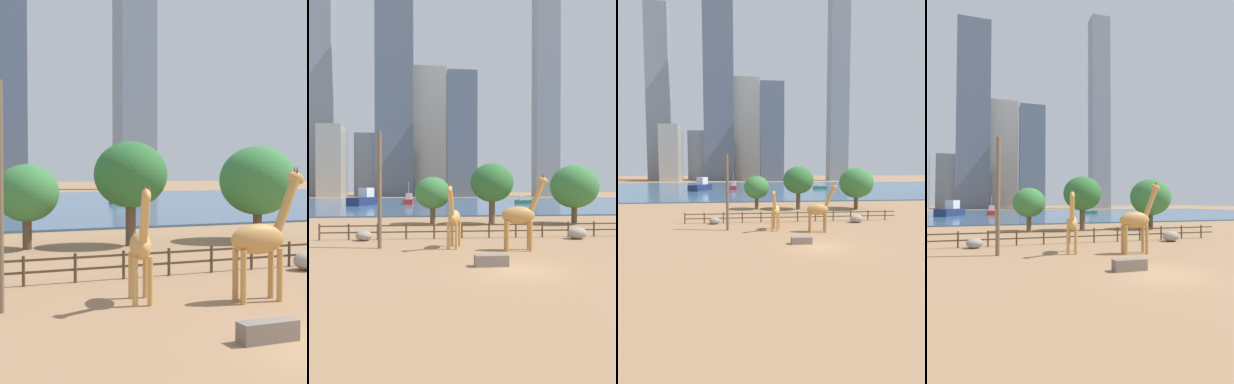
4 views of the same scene
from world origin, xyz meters
TOP-DOWN VIEW (x-y plane):
  - ground_plane at (0.00, 80.00)m, footprint 400.00×400.00m
  - harbor_water at (0.00, 77.00)m, footprint 180.00×86.00m
  - giraffe_tall at (1.54, 5.76)m, footprint 3.21×0.96m
  - giraffe_companion at (-2.79, 7.19)m, footprint 1.29×3.08m
  - utility_pole at (-7.83, 7.65)m, footprint 0.28×0.28m
  - boulder_near_fence at (7.52, 10.74)m, footprint 1.56×1.27m
  - boulder_by_pole at (-9.50, 11.49)m, footprint 1.26×1.04m
  - feeding_trough at (-1.27, 1.15)m, footprint 1.80×0.60m
  - enclosure_fence at (-0.25, 12.00)m, footprint 26.12×0.14m
  - tree_left_large at (-3.82, 24.03)m, footprint 4.03×4.03m
  - tree_center_broad at (2.84, 23.25)m, footprint 4.85×4.85m
  - tree_right_tall at (12.20, 22.57)m, footprint 5.42×5.42m
  - boat_ferry at (19.08, 69.78)m, footprint 4.19×1.52m
  - boat_sailboat at (-8.31, 70.53)m, footprint 2.27×5.80m
  - boat_tug at (-17.90, 66.25)m, footprint 6.32×9.33m
  - skyline_block_central at (-2.44, 165.09)m, footprint 16.92×8.95m
  - skyline_tower_glass at (-31.72, 162.04)m, footprint 9.34×11.87m
  - skyline_block_left at (11.25, 140.23)m, footprint 12.57×8.34m
  - skyline_block_right at (-17.62, 152.10)m, footprint 16.65×9.64m
  - skyline_block_wide at (49.63, 144.59)m, footprint 10.47×8.56m

SIDE VIEW (x-z plane):
  - ground_plane at x=0.00m, z-range 0.00..0.00m
  - harbor_water at x=0.00m, z-range 0.00..0.20m
  - feeding_trough at x=-1.27m, z-range 0.00..0.60m
  - boulder_by_pole at x=-9.50m, z-range 0.00..0.78m
  - boulder_near_fence at x=7.52m, z-range 0.00..0.95m
  - enclosure_fence at x=-0.25m, z-range 0.11..1.41m
  - boat_ferry at x=19.08m, z-range -0.10..1.75m
  - boat_sailboat at x=-8.31m, z-range -1.52..3.64m
  - boat_tug at x=-17.90m, z-range -0.42..3.44m
  - giraffe_companion at x=-2.79m, z-range -0.12..4.35m
  - giraffe_tall at x=1.54m, z-range -0.17..4.90m
  - tree_left_large at x=-3.82m, z-range 0.84..6.21m
  - utility_pole at x=-7.83m, z-range 0.00..8.00m
  - tree_right_tall at x=12.20m, z-range 0.89..7.59m
  - tree_center_broad at x=2.84m, z-range 1.22..8.09m
  - skyline_tower_glass at x=-31.72m, z-range 0.00..29.08m
  - skyline_block_left at x=11.25m, z-range 0.00..52.98m
  - skyline_block_central at x=-2.44m, z-range 0.00..62.09m
  - skyline_block_right at x=-17.62m, z-range 0.00..99.28m
  - skyline_block_wide at x=49.63m, z-range 0.00..108.24m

